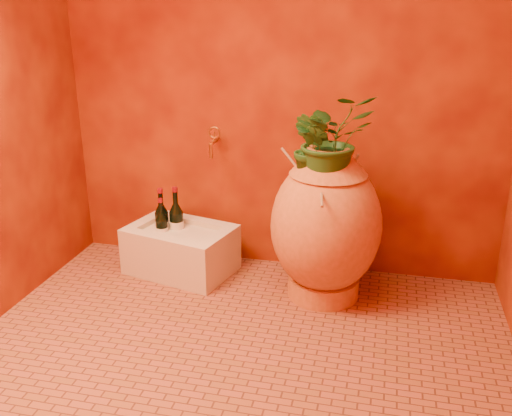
% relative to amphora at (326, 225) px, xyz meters
% --- Properties ---
extents(floor, '(2.50, 2.50, 0.00)m').
position_rel_amphora_xyz_m(floor, '(-0.32, -0.65, -0.41)').
color(floor, brown).
rests_on(floor, ground).
extents(wall_back, '(2.50, 0.02, 2.50)m').
position_rel_amphora_xyz_m(wall_back, '(-0.32, 0.35, 0.84)').
color(wall_back, '#530A04').
rests_on(wall_back, ground).
extents(amphora, '(0.64, 0.64, 0.83)m').
position_rel_amphora_xyz_m(amphora, '(0.00, 0.00, 0.00)').
color(amphora, '#C66F37').
rests_on(amphora, floor).
extents(stone_basin, '(0.67, 0.54, 0.28)m').
position_rel_amphora_xyz_m(stone_basin, '(-0.85, 0.10, -0.28)').
color(stone_basin, beige).
rests_on(stone_basin, floor).
extents(wine_bottle_a, '(0.08, 0.08, 0.34)m').
position_rel_amphora_xyz_m(wine_bottle_a, '(-0.98, 0.14, -0.14)').
color(wine_bottle_a, black).
rests_on(wine_bottle_a, stone_basin).
extents(wine_bottle_b, '(0.08, 0.08, 0.35)m').
position_rel_amphora_xyz_m(wine_bottle_b, '(-0.89, 0.16, -0.14)').
color(wine_bottle_b, black).
rests_on(wine_bottle_b, stone_basin).
extents(wine_bottle_c, '(0.07, 0.07, 0.29)m').
position_rel_amphora_xyz_m(wine_bottle_c, '(-0.96, 0.10, -0.16)').
color(wine_bottle_c, black).
rests_on(wine_bottle_c, stone_basin).
extents(wall_tap, '(0.07, 0.15, 0.17)m').
position_rel_amphora_xyz_m(wall_tap, '(-0.69, 0.27, 0.35)').
color(wall_tap, '#A36D25').
rests_on(wall_tap, wall_back).
extents(plant_main, '(0.52, 0.51, 0.45)m').
position_rel_amphora_xyz_m(plant_main, '(0.01, -0.03, 0.46)').
color(plant_main, '#1A4A1B').
rests_on(plant_main, amphora).
extents(plant_side, '(0.26, 0.26, 0.37)m').
position_rel_amphora_xyz_m(plant_side, '(-0.08, -0.06, 0.42)').
color(plant_side, '#1A4A1B').
rests_on(plant_side, amphora).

